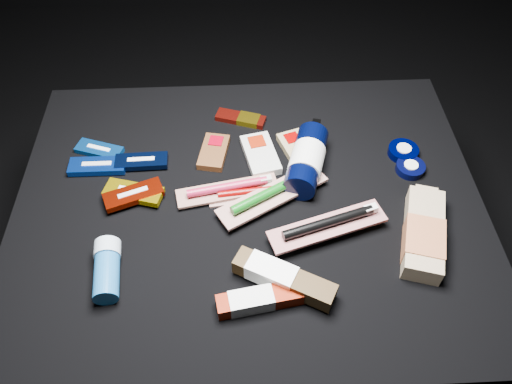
{
  "coord_description": "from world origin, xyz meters",
  "views": [
    {
      "loc": [
        -0.02,
        -0.65,
        1.22
      ],
      "look_at": [
        0.01,
        0.01,
        0.42
      ],
      "focal_mm": 35.0,
      "sensor_mm": 36.0,
      "label": 1
    }
  ],
  "objects_px": {
    "lotion_bottle": "(307,160)",
    "bodywash_bottle": "(424,235)",
    "toothpaste_carton_red": "(259,300)",
    "deodorant_stick": "(107,269)"
  },
  "relations": [
    {
      "from": "deodorant_stick",
      "to": "toothpaste_carton_red",
      "type": "relative_size",
      "value": 0.72
    },
    {
      "from": "bodywash_bottle",
      "to": "toothpaste_carton_red",
      "type": "distance_m",
      "value": 0.35
    },
    {
      "from": "bodywash_bottle",
      "to": "toothpaste_carton_red",
      "type": "relative_size",
      "value": 1.28
    },
    {
      "from": "toothpaste_carton_red",
      "to": "bodywash_bottle",
      "type": "bearing_deg",
      "value": 11.13
    },
    {
      "from": "bodywash_bottle",
      "to": "deodorant_stick",
      "type": "height_order",
      "value": "deodorant_stick"
    },
    {
      "from": "deodorant_stick",
      "to": "toothpaste_carton_red",
      "type": "xyz_separation_m",
      "value": [
        0.28,
        -0.07,
        -0.01
      ]
    },
    {
      "from": "bodywash_bottle",
      "to": "lotion_bottle",
      "type": "bearing_deg",
      "value": 153.28
    },
    {
      "from": "lotion_bottle",
      "to": "bodywash_bottle",
      "type": "bearing_deg",
      "value": -26.32
    },
    {
      "from": "lotion_bottle",
      "to": "toothpaste_carton_red",
      "type": "height_order",
      "value": "lotion_bottle"
    },
    {
      "from": "bodywash_bottle",
      "to": "toothpaste_carton_red",
      "type": "xyz_separation_m",
      "value": [
        -0.33,
        -0.12,
        -0.01
      ]
    }
  ]
}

